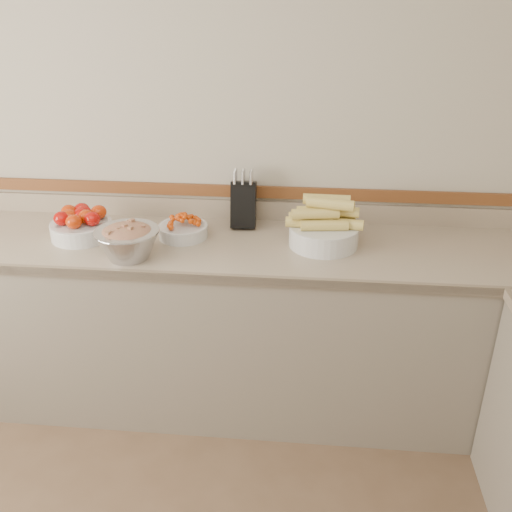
# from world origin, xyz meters

# --- Properties ---
(back_wall) EXTENTS (4.00, 0.00, 4.00)m
(back_wall) POSITION_xyz_m (0.00, 2.00, 1.30)
(back_wall) COLOR #B3A994
(back_wall) RESTS_ON ground_plane
(counter_back) EXTENTS (4.00, 0.65, 1.08)m
(counter_back) POSITION_xyz_m (0.00, 1.68, 0.45)
(counter_back) COLOR gray
(counter_back) RESTS_ON ground_plane
(knife_block) EXTENTS (0.13, 0.15, 0.30)m
(knife_block) POSITION_xyz_m (0.24, 1.90, 1.02)
(knife_block) COLOR black
(knife_block) RESTS_ON counter_back
(tomato_bowl) EXTENTS (0.29, 0.29, 0.14)m
(tomato_bowl) POSITION_xyz_m (-0.52, 1.68, 0.97)
(tomato_bowl) COLOR silver
(tomato_bowl) RESTS_ON counter_back
(cherry_tomato_bowl) EXTENTS (0.24, 0.24, 0.13)m
(cherry_tomato_bowl) POSITION_xyz_m (-0.04, 1.73, 0.94)
(cherry_tomato_bowl) COLOR silver
(cherry_tomato_bowl) RESTS_ON counter_back
(corn_bowl) EXTENTS (0.35, 0.32, 0.24)m
(corn_bowl) POSITION_xyz_m (0.63, 1.70, 0.98)
(corn_bowl) COLOR silver
(corn_bowl) RESTS_ON counter_back
(rhubarb_bowl) EXTENTS (0.29, 0.29, 0.16)m
(rhubarb_bowl) POSITION_xyz_m (-0.23, 1.48, 0.98)
(rhubarb_bowl) COLOR #B2B2BA
(rhubarb_bowl) RESTS_ON counter_back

